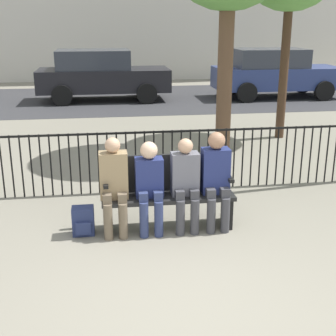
% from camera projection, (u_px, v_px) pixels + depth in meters
% --- Properties ---
extents(ground_plane, '(80.00, 80.00, 0.00)m').
position_uv_depth(ground_plane, '(195.00, 310.00, 4.29)').
color(ground_plane, gray).
extents(park_bench, '(1.65, 0.45, 0.92)m').
position_uv_depth(park_bench, '(167.00, 189.00, 5.90)').
color(park_bench, black).
rests_on(park_bench, ground).
extents(seated_person_0, '(0.34, 0.39, 1.21)m').
position_uv_depth(seated_person_0, '(114.00, 182.00, 5.64)').
color(seated_person_0, brown).
rests_on(seated_person_0, ground).
extents(seated_person_1, '(0.34, 0.39, 1.15)m').
position_uv_depth(seated_person_1, '(150.00, 182.00, 5.70)').
color(seated_person_1, navy).
rests_on(seated_person_1, ground).
extents(seated_person_2, '(0.34, 0.39, 1.17)m').
position_uv_depth(seated_person_2, '(186.00, 180.00, 5.76)').
color(seated_person_2, '#3D3D42').
rests_on(seated_person_2, ground).
extents(seated_person_3, '(0.34, 0.39, 1.24)m').
position_uv_depth(seated_person_3, '(216.00, 175.00, 5.80)').
color(seated_person_3, '#3D3D42').
rests_on(seated_person_3, ground).
extents(backpack, '(0.27, 0.23, 0.35)m').
position_uv_depth(backpack, '(83.00, 221.00, 5.74)').
color(backpack, navy).
rests_on(backpack, ground).
extents(fence_railing, '(9.01, 0.03, 0.95)m').
position_uv_depth(fence_railing, '(154.00, 156.00, 7.11)').
color(fence_railing, black).
rests_on(fence_railing, ground).
extents(street_surface, '(24.00, 6.00, 0.01)m').
position_uv_depth(street_surface, '(125.00, 99.00, 15.60)').
color(street_surface, '#333335').
rests_on(street_surface, ground).
extents(parked_car_0, '(4.20, 1.94, 1.62)m').
position_uv_depth(parked_car_0, '(101.00, 74.00, 15.12)').
color(parked_car_0, black).
rests_on(parked_car_0, ground).
extents(parked_car_1, '(4.20, 1.94, 1.62)m').
position_uv_depth(parked_car_1, '(275.00, 72.00, 15.68)').
color(parked_car_1, navy).
rests_on(parked_car_1, ground).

